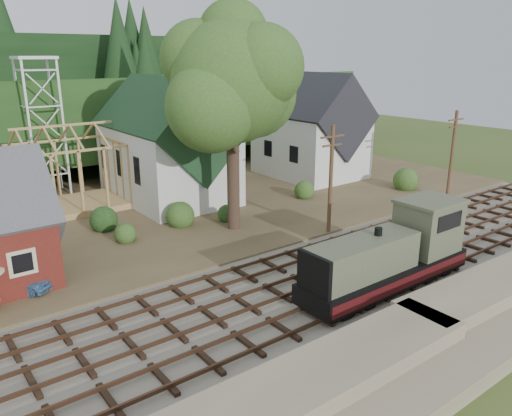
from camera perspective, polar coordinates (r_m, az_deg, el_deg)
ground at (r=28.69m, az=5.72°, el=-8.95°), size 140.00×140.00×0.00m
embankment at (r=24.04m, az=20.14°, el=-15.60°), size 64.00×5.00×1.60m
railroad_bed at (r=28.65m, az=5.73°, el=-8.80°), size 64.00×11.00×0.16m
village_flat at (r=42.61m, az=-10.92°, el=-0.10°), size 64.00×26.00×0.30m
hillside at (r=64.46m, az=-20.61°, el=4.84°), size 70.00×28.96×12.74m
ridge at (r=79.71m, az=-24.08°, el=6.63°), size 80.00×20.00×12.00m
church at (r=43.78m, az=-9.94°, el=7.19°), size 8.40×15.17×13.00m
farmhouse at (r=52.52m, az=6.24°, el=8.64°), size 8.40×10.80×10.60m
timber_frame at (r=43.36m, az=-20.67°, el=3.66°), size 8.20×6.20×6.99m
lattice_tower at (r=48.20m, az=-23.71°, el=12.76°), size 3.20×3.20×12.12m
big_tree at (r=35.07m, az=-2.61°, el=13.29°), size 10.90×8.40×14.70m
telegraph_pole_near at (r=35.40m, az=8.54°, el=3.36°), size 2.20×0.28×8.00m
telegraph_pole_far at (r=47.12m, az=21.50°, el=5.80°), size 2.20×0.28×8.00m
locomotive at (r=28.53m, az=15.32°, el=-5.23°), size 11.19×2.80×4.50m
car_blue at (r=30.23m, az=-25.40°, el=-7.25°), size 3.46×3.97×1.29m
car_red at (r=58.97m, az=10.34°, el=5.54°), size 4.85×2.49×1.31m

